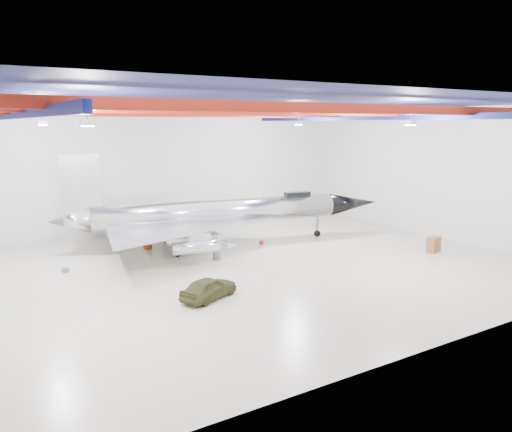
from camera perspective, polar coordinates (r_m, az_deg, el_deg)
floor at (r=33.56m, az=-3.16°, el=-6.21°), size 40.00×40.00×0.00m
wall_back at (r=46.10m, az=-12.15°, el=5.12°), size 40.00×0.00×40.00m
wall_right at (r=45.36m, az=19.68°, el=4.66°), size 0.00×30.00×30.00m
ceiling at (r=32.17m, az=-3.36°, el=12.90°), size 40.00×40.00×0.00m
ceiling_structure at (r=32.15m, az=-3.35°, el=11.70°), size 39.50×29.50×1.08m
jet_aircraft at (r=39.88m, az=-4.32°, el=0.09°), size 27.26×18.39×7.49m
jeep at (r=28.20m, az=-5.43°, el=-8.19°), size 3.98×2.83×1.26m
desk at (r=40.38m, az=19.65°, el=-3.09°), size 1.38×0.94×1.15m
toolbox_red at (r=39.80m, az=-12.27°, el=-3.50°), size 0.60×0.53×0.35m
engine_drum at (r=36.09m, az=-4.53°, el=-4.62°), size 0.64×0.64×0.50m
parts_bin at (r=41.87m, az=-5.92°, el=-2.58°), size 0.59×0.49×0.40m
crate_small at (r=35.35m, az=-20.95°, el=-5.81°), size 0.44×0.37×0.28m
tool_chest at (r=40.48m, az=0.63°, el=-3.04°), size 0.43×0.43×0.33m
oil_barrel at (r=38.65m, az=-8.73°, el=-3.73°), size 0.69×0.58×0.44m
spares_box at (r=42.72m, az=-7.24°, el=-2.40°), size 0.37×0.37×0.32m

